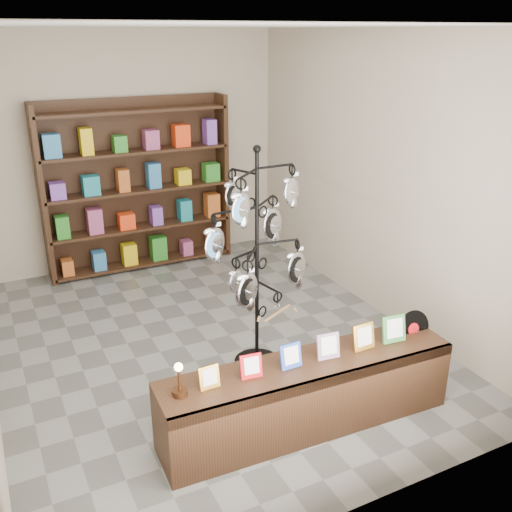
{
  "coord_description": "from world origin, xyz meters",
  "views": [
    {
      "loc": [
        -1.84,
        -4.81,
        2.96
      ],
      "look_at": [
        0.06,
        -1.0,
        1.28
      ],
      "focal_mm": 40.0,
      "sensor_mm": 36.0,
      "label": 1
    }
  ],
  "objects": [
    {
      "name": "back_shelving",
      "position": [
        0.0,
        2.3,
        1.03
      ],
      "size": [
        2.42,
        0.36,
        2.2
      ],
      "color": "black",
      "rests_on": "ground"
    },
    {
      "name": "front_shelf",
      "position": [
        0.21,
        -1.61,
        0.3
      ],
      "size": [
        2.41,
        0.59,
        0.85
      ],
      "rotation": [
        0.0,
        0.0,
        -0.04
      ],
      "color": "black",
      "rests_on": "ground"
    },
    {
      "name": "display_tree",
      "position": [
        0.27,
        -0.6,
        1.21
      ],
      "size": [
        1.13,
        1.13,
        2.09
      ],
      "rotation": [
        0.0,
        0.0,
        0.38
      ],
      "color": "black",
      "rests_on": "ground"
    },
    {
      "name": "ground",
      "position": [
        0.0,
        0.0,
        0.0
      ],
      "size": [
        5.0,
        5.0,
        0.0
      ],
      "primitive_type": "plane",
      "color": "slate",
      "rests_on": "ground"
    },
    {
      "name": "room_envelope",
      "position": [
        0.0,
        0.0,
        1.85
      ],
      "size": [
        5.0,
        5.0,
        5.0
      ],
      "color": "#AA9E89",
      "rests_on": "ground"
    }
  ]
}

